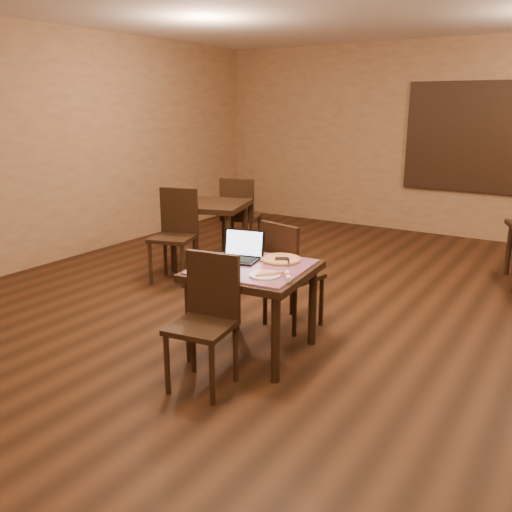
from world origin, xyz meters
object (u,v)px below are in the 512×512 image
Objects in this scene: chair_main_near at (207,313)px; laptop at (240,252)px; pizza_pan at (281,261)px; tiled_table at (253,278)px; other_table_b_chair_near at (176,229)px; chair_main_far at (287,269)px; other_table_b_chair_far at (240,212)px; other_table_b at (210,214)px.

chair_main_near is 0.79m from laptop.
chair_main_near is 2.96× the size of pizza_pan.
other_table_b_chair_near is (-1.86, 1.21, -0.05)m from tiled_table.
chair_main_far is 0.94× the size of other_table_b_chair_near.
other_table_b_chair_far reaches higher than laptop.
chair_main_far is 2.58m from other_table_b_chair_far.
other_table_b is 1.02× the size of other_table_b_chair_near.
chair_main_near is 0.91× the size of other_table_b_chair_far.
chair_main_near reaches higher than tiled_table.
other_table_b reaches higher than tiled_table.
tiled_table is 3.07m from other_table_b_chair_far.
tiled_table is 0.93× the size of other_table_b_chair_near.
other_table_b_chair_far is at bearing 120.56° from tiled_table.
pizza_pan is at bearing -55.93° from other_table_b.
chair_main_near is at bearing -69.99° from other_table_b.
chair_main_near is at bearing -61.16° from other_table_b_chair_near.
other_table_b_chair_far is at bearing 112.04° from chair_main_near.
other_table_b_chair_far is (-1.92, 2.24, -0.16)m from pizza_pan.
pizza_pan is (0.14, -0.37, 0.20)m from chair_main_far.
laptop is 0.37× the size of other_table_b_chair_far.
other_table_b_chair_far is (0.03, 0.63, -0.08)m from other_table_b.
other_table_b is (-1.83, 1.85, 0.03)m from tiled_table.
chair_main_far is at bearing -50.71° from other_table_b.
laptop is at bearing -50.16° from other_table_b_chair_near.
pizza_pan is 2.96m from other_table_b_chair_far.
tiled_table is 0.29m from pizza_pan.
other_table_b reaches higher than pizza_pan.
laptop reaches higher than tiled_table.
other_table_b is at bearing 129.29° from tiled_table.
chair_main_far is at bearing 110.69° from pizza_pan.
chair_main_near is 1.23m from chair_main_far.
laptop is 0.37× the size of other_table_b_chair_near.
laptop is 0.36× the size of other_table_b.
pizza_pan reaches higher than tiled_table.
other_table_b_chair_near is (-1.66, 1.11, -0.22)m from laptop.
pizza_pan is (0.13, 0.85, 0.21)m from chair_main_near.
chair_main_near is at bearing 104.20° from chair_main_far.
tiled_table is at bearing 80.85° from chair_main_near.
pizza_pan is (0.12, 0.24, 0.11)m from tiled_table.
chair_main_far is 0.94× the size of other_table_b_chair_far.
chair_main_far reaches higher than pizza_pan.
other_table_b_chair_far is (-1.78, 1.87, 0.04)m from chair_main_far.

